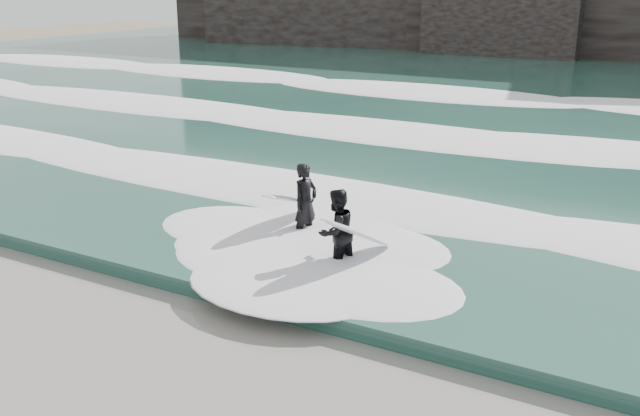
% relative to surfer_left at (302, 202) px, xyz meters
% --- Properties ---
extents(sea, '(90.00, 52.00, 0.30)m').
position_rel_surfer_left_xyz_m(sea, '(2.05, 22.72, -0.69)').
color(sea, '#224B3F').
rests_on(sea, ground).
extents(foam_near, '(60.00, 3.20, 0.20)m').
position_rel_surfer_left_xyz_m(foam_near, '(2.05, 2.72, -0.44)').
color(foam_near, white).
rests_on(foam_near, sea).
extents(foam_mid, '(60.00, 4.00, 0.24)m').
position_rel_surfer_left_xyz_m(foam_mid, '(2.05, 9.72, -0.42)').
color(foam_mid, white).
rests_on(foam_mid, sea).
extents(foam_far, '(60.00, 4.80, 0.30)m').
position_rel_surfer_left_xyz_m(foam_far, '(2.05, 18.72, -0.39)').
color(foam_far, white).
rests_on(foam_far, sea).
extents(surfer_left, '(0.94, 2.01, 1.66)m').
position_rel_surfer_left_xyz_m(surfer_left, '(0.00, 0.00, 0.00)').
color(surfer_left, black).
rests_on(surfer_left, ground).
extents(surfer_right, '(1.33, 1.98, 1.61)m').
position_rel_surfer_left_xyz_m(surfer_right, '(1.46, -1.13, -0.02)').
color(surfer_right, black).
rests_on(surfer_right, ground).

